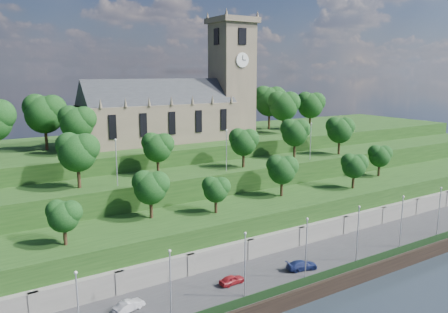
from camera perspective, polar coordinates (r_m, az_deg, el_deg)
ground at (r=63.26m, az=13.47°, el=-17.08°), size 320.00×320.00×0.00m
promenade at (r=66.66m, az=9.75°, el=-14.44°), size 160.00×12.00×2.00m
quay_wall at (r=62.72m, az=13.56°, el=-16.21°), size 160.00×0.50×2.20m
fence at (r=62.46m, az=13.18°, el=-14.78°), size 160.00×0.10×1.20m
retaining_wall at (r=70.21m, az=6.51°, el=-11.66°), size 160.00×2.10×5.00m
embankment_lower at (r=74.15m, az=3.63°, el=-9.11°), size 160.00×12.00×8.00m
embankment_upper at (r=82.27m, az=-0.81°, el=-5.57°), size 160.00×10.00×12.00m
hilltop at (r=99.92m, az=-7.01°, el=-1.78°), size 160.00×32.00×15.00m
church at (r=94.43m, az=-5.76°, el=6.73°), size 38.60×12.35×27.60m
trees_lower at (r=73.54m, az=5.37°, el=-2.32°), size 68.69×8.65×7.31m
trees_upper at (r=80.47m, az=1.13°, el=2.39°), size 60.65×8.16×8.58m
trees_hilltop at (r=94.09m, az=-4.80°, el=6.38°), size 79.32×16.61×11.04m
lamp_posts_promenade at (r=60.72m, az=10.71°, el=-11.08°), size 60.36×0.36×8.44m
lamp_posts_upper at (r=77.41m, az=0.31°, el=1.24°), size 40.36×0.36×7.46m
car_left at (r=59.61m, az=1.03°, el=-15.78°), size 3.60×1.62×1.20m
car_middle at (r=54.97m, az=-12.33°, el=-18.50°), size 4.03×2.29×1.26m
car_right at (r=64.39m, az=10.13°, el=-13.79°), size 4.79×2.81×1.30m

